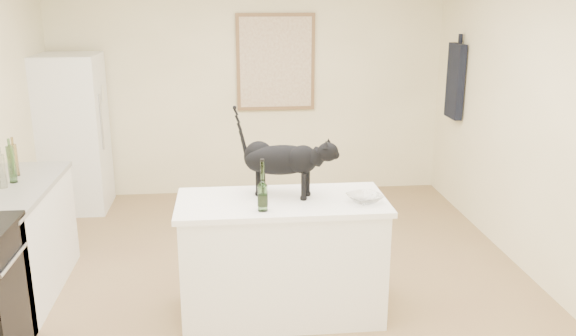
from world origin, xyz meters
The scene contains 16 objects.
floor centered at (0.00, 0.00, 0.00)m, with size 5.50×5.50×0.00m, color #90764C.
wall_back centered at (0.00, 2.75, 1.30)m, with size 4.50×4.50×0.00m, color #FCF1C3.
wall_right centered at (2.25, 0.00, 1.30)m, with size 5.50×5.50×0.00m, color #FCF1C3.
island_base centered at (0.10, -0.20, 0.43)m, with size 1.44×0.67×0.86m, color white.
island_top centered at (0.10, -0.20, 0.88)m, with size 1.50×0.70×0.04m, color white.
left_cabinets centered at (-1.95, 0.30, 0.43)m, with size 0.60×1.40×0.86m, color white.
left_countertop centered at (-1.95, 0.30, 0.88)m, with size 0.62×1.44×0.04m, color gray.
fridge centered at (-1.95, 2.35, 0.85)m, with size 0.68×0.68×1.70m, color white.
artwork_frame centered at (0.30, 2.72, 1.55)m, with size 0.90×0.03×1.10m, color brown.
artwork_canvas centered at (0.30, 2.70, 1.55)m, with size 0.82×0.00×1.02m, color beige.
hanging_garment centered at (2.19, 2.05, 1.40)m, with size 0.08×0.34×0.80m, color black.
black_cat centered at (0.11, -0.10, 1.14)m, with size 0.68×0.21×0.48m, color black, non-canonical shape.
wine_bottle centered at (-0.05, -0.41, 1.06)m, with size 0.07×0.07×0.32m, color #326126.
glass_bowl centered at (0.68, -0.31, 0.93)m, with size 0.23×0.23×0.06m, color white.
fridge_paper centered at (-1.60, 2.42, 1.27)m, with size 0.00×0.13×0.17m, color white.
counter_bottle_cluster centered at (-1.97, 0.34, 1.03)m, with size 0.12×0.62×0.29m.
Camera 1 is at (-0.27, -4.29, 2.33)m, focal length 37.95 mm.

